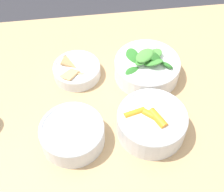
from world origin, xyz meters
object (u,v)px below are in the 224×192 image
bowl_beans_hotdog (72,134)px  bowl_cookies (77,70)px  bowl_carrots (152,122)px  bowl_greens (147,67)px

bowl_beans_hotdog → bowl_cookies: bearing=-96.3°
bowl_carrots → bowl_beans_hotdog: bearing=0.5°
bowl_carrots → bowl_beans_hotdog: size_ratio=1.10×
bowl_cookies → bowl_carrots: bearing=128.0°
bowl_carrots → bowl_cookies: (0.18, -0.23, -0.02)m
bowl_greens → bowl_carrots: bearing=81.5°
bowl_greens → bowl_beans_hotdog: bowl_greens is taller
bowl_carrots → bowl_greens: bearing=-98.5°
bowl_cookies → bowl_beans_hotdog: bearing=83.7°
bowl_beans_hotdog → bowl_cookies: size_ratio=1.15×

